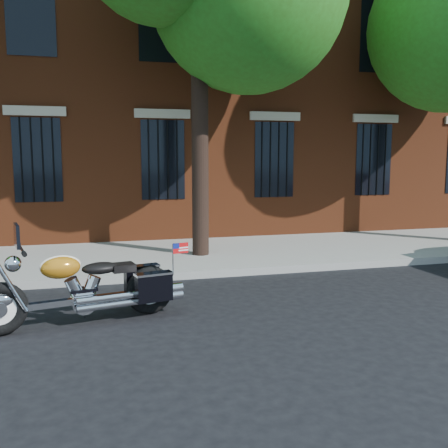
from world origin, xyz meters
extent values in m
plane|color=black|center=(0.00, 0.00, 0.00)|extent=(120.00, 120.00, 0.00)
cube|color=gray|center=(0.00, 1.38, 0.07)|extent=(40.00, 0.16, 0.15)
cube|color=gray|center=(0.00, 3.26, 0.07)|extent=(40.00, 3.60, 0.15)
cube|color=maroon|center=(0.00, 10.06, 6.00)|extent=(26.00, 10.00, 12.00)
cube|color=black|center=(0.00, 5.11, 2.20)|extent=(1.10, 0.14, 2.00)
cube|color=#B2A893|center=(0.00, 5.08, 3.35)|extent=(1.40, 0.20, 0.22)
cube|color=black|center=(0.00, 5.11, 5.60)|extent=(1.10, 0.14, 2.00)
cylinder|color=black|center=(0.00, 5.03, 2.20)|extent=(0.04, 0.04, 2.00)
cylinder|color=black|center=(0.50, 2.90, 2.50)|extent=(0.36, 0.36, 5.00)
torus|color=black|center=(-1.00, -0.59, 0.36)|extent=(0.72, 0.30, 0.70)
cylinder|color=white|center=(-1.00, -0.59, 0.36)|extent=(0.53, 0.17, 0.53)
ellipsoid|color=orange|center=(-1.00, -0.59, 0.48)|extent=(0.39, 0.22, 0.20)
cube|color=white|center=(-1.98, -0.80, 0.34)|extent=(1.56, 0.44, 0.08)
cylinder|color=white|center=(-1.93, -0.79, 0.32)|extent=(0.37, 0.26, 0.34)
cylinder|color=white|center=(-1.37, -0.86, 0.33)|extent=(1.30, 0.37, 0.09)
ellipsoid|color=orange|center=(-2.21, -0.85, 0.82)|extent=(0.57, 0.40, 0.30)
ellipsoid|color=black|center=(-1.69, -0.74, 0.76)|extent=(0.56, 0.40, 0.16)
cube|color=black|center=(-1.09, -0.33, 0.47)|extent=(0.53, 0.27, 0.40)
cube|color=black|center=(-0.98, -0.86, 0.47)|extent=(0.53, 0.27, 0.40)
cylinder|color=white|center=(-2.67, -0.95, 1.11)|extent=(0.21, 0.81, 0.04)
sphere|color=white|center=(-2.77, -0.97, 0.92)|extent=(0.25, 0.25, 0.21)
cube|color=black|center=(-2.71, -0.96, 1.28)|extent=(0.13, 0.42, 0.29)
cube|color=red|center=(-0.59, -0.82, 1.00)|extent=(0.23, 0.06, 0.15)
camera|label=1|loc=(-1.76, -7.66, 2.27)|focal=40.00mm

